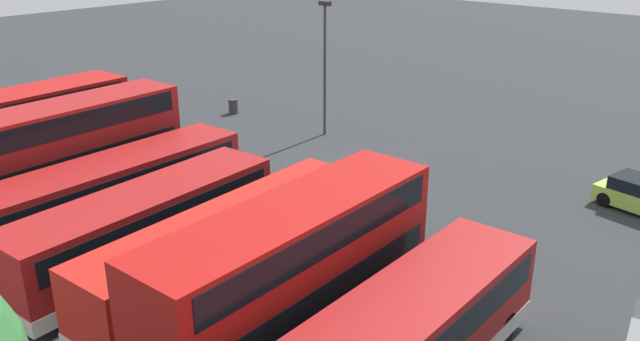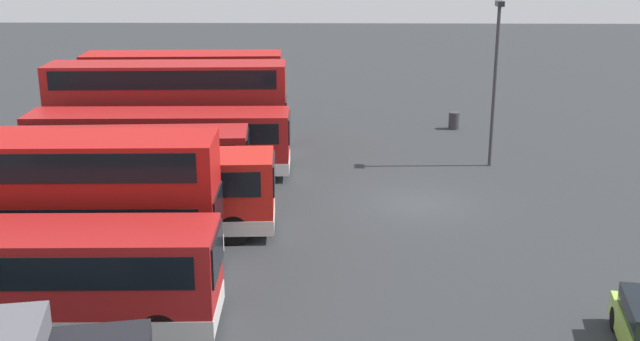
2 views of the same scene
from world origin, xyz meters
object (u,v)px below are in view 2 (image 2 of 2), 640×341
bus_single_deck_near_end (26,276)px  bus_single_deck_fourth (118,164)px  bus_double_decker_second (54,204)px  bus_single_deck_third (116,192)px  bus_single_deck_fifth (160,141)px  waste_bin_yellow (454,121)px  bus_double_decker_seventh (184,93)px  bus_double_decker_sixth (169,106)px  lamp_post_tall (495,71)px

bus_single_deck_near_end → bus_single_deck_fourth: same height
bus_single_deck_fourth → bus_double_decker_second: bearing=-179.6°
bus_single_deck_third → bus_single_deck_fifth: (7.26, -0.01, 0.00)m
bus_single_deck_near_end → bus_single_deck_fourth: bearing=2.4°
bus_single_deck_third → bus_double_decker_second: bearing=166.9°
bus_single_deck_fourth → waste_bin_yellow: bearing=-49.9°
bus_single_deck_fourth → waste_bin_yellow: (13.00, -15.44, -1.15)m
bus_double_decker_second → bus_single_deck_third: 3.83m
bus_single_deck_fourth → waste_bin_yellow: size_ratio=11.20×
bus_single_deck_fourth → bus_double_decker_seventh: (10.76, -0.70, 0.83)m
bus_double_decker_second → bus_double_decker_seventh: bearing=-2.1°
bus_single_deck_fifth → bus_single_deck_fourth: bearing=166.1°
bus_double_decker_second → bus_single_deck_fourth: bearing=0.4°
bus_single_deck_third → bus_single_deck_fourth: same height
bus_double_decker_second → bus_double_decker_sixth: same height
bus_double_decker_second → bus_double_decker_seventh: (18.00, -0.65, 0.00)m
bus_single_deck_fourth → waste_bin_yellow: 20.21m
bus_double_decker_second → waste_bin_yellow: 25.50m
bus_single_deck_fifth → bus_double_decker_seventh: (7.10, 0.21, 0.82)m
bus_double_decker_sixth → bus_double_decker_second: bearing=178.0°
lamp_post_tall → waste_bin_yellow: (7.37, 0.61, -4.02)m
bus_double_decker_seventh → lamp_post_tall: lamp_post_tall is taller
bus_single_deck_fifth → bus_double_decker_sixth: bus_double_decker_sixth is taller
bus_double_decker_sixth → lamp_post_tall: size_ratio=1.52×
lamp_post_tall → waste_bin_yellow: 8.42m
bus_single_deck_near_end → waste_bin_yellow: bus_single_deck_near_end is taller
bus_single_deck_third → bus_single_deck_near_end: bearing=176.4°
bus_double_decker_second → lamp_post_tall: bearing=-51.2°
bus_single_deck_third → bus_double_decker_sixth: (10.91, 0.33, 0.83)m
bus_single_deck_third → lamp_post_tall: (9.23, -15.15, 2.88)m
bus_single_deck_near_end → bus_double_decker_second: size_ratio=1.02×
bus_single_deck_near_end → bus_double_decker_second: 3.64m
bus_double_decker_second → bus_double_decker_sixth: 14.56m
bus_single_deck_fourth → bus_double_decker_sixth: 7.38m
bus_single_deck_fourth → lamp_post_tall: (5.63, -16.05, 2.88)m
bus_double_decker_sixth → lamp_post_tall: bearing=-96.2°
lamp_post_tall → waste_bin_yellow: bearing=4.8°
bus_double_decker_second → bus_single_deck_fifth: bus_double_decker_second is taller
bus_double_decker_second → bus_double_decker_seventh: 18.01m
bus_single_deck_near_end → bus_double_decker_sixth: size_ratio=0.89×
lamp_post_tall → bus_double_decker_sixth: bearing=83.8°
bus_single_deck_fourth → bus_single_deck_fifth: (3.66, -0.91, 0.00)m
bus_single_deck_third → waste_bin_yellow: bearing=-41.2°
bus_double_decker_second → bus_single_deck_fourth: size_ratio=0.96×
bus_double_decker_seventh → waste_bin_yellow: 15.04m
bus_single_deck_third → bus_double_decker_seventh: (14.36, 0.20, 0.82)m
bus_single_deck_fourth → bus_single_deck_fifth: bearing=-13.9°
bus_single_deck_fifth → lamp_post_tall: (1.97, -15.14, 2.88)m
bus_double_decker_second → bus_single_deck_fifth: size_ratio=0.87×
bus_single_deck_near_end → bus_single_deck_fourth: 10.77m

